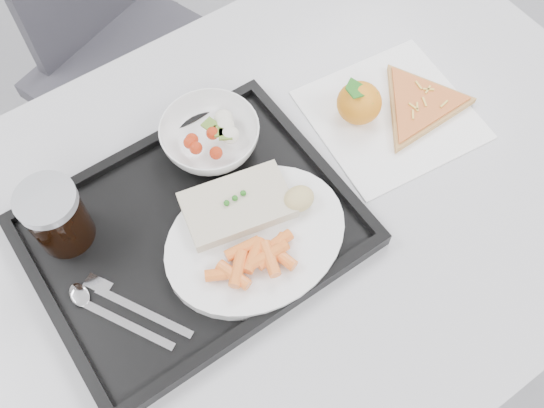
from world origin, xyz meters
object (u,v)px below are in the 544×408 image
(tangerine, at_px, (359,103))
(cola_glass, at_px, (56,216))
(table, at_px, (279,226))
(dinner_plate, at_px, (256,239))
(chair, at_px, (121,26))
(salad_bowl, at_px, (210,136))
(tray, at_px, (194,232))
(pizza_slice, at_px, (420,105))

(tangerine, bearing_deg, cola_glass, 172.31)
(table, relative_size, cola_glass, 11.11)
(dinner_plate, distance_m, cola_glass, 0.28)
(tangerine, bearing_deg, table, -162.31)
(chair, distance_m, cola_glass, 0.70)
(table, bearing_deg, tangerine, 17.69)
(chair, height_order, salad_bowl, chair)
(tray, bearing_deg, tangerine, 5.62)
(table, bearing_deg, cola_glass, 155.38)
(salad_bowl, bearing_deg, tangerine, -18.78)
(table, height_order, dinner_plate, dinner_plate)
(chair, distance_m, tangerine, 0.68)
(salad_bowl, bearing_deg, table, -78.21)
(salad_bowl, bearing_deg, pizza_slice, -21.02)
(dinner_plate, distance_m, tangerine, 0.28)
(tangerine, bearing_deg, dinner_plate, -159.55)
(table, distance_m, salad_bowl, 0.18)
(tray, xyz_separation_m, pizza_slice, (0.43, -0.01, 0.00))
(table, xyz_separation_m, salad_bowl, (-0.03, 0.14, 0.11))
(dinner_plate, xyz_separation_m, cola_glass, (-0.22, 0.16, 0.05))
(table, relative_size, tangerine, 15.22)
(tangerine, bearing_deg, tray, -174.38)
(tray, bearing_deg, pizza_slice, -1.85)
(table, distance_m, cola_glass, 0.34)
(dinner_plate, xyz_separation_m, pizza_slice, (0.36, 0.05, -0.01))
(chair, relative_size, tray, 2.07)
(tray, height_order, pizza_slice, tray)
(dinner_plate, bearing_deg, chair, 81.40)
(chair, xyz_separation_m, salad_bowl, (-0.07, -0.54, 0.25))
(tray, distance_m, cola_glass, 0.19)
(tray, height_order, dinner_plate, dinner_plate)
(cola_glass, relative_size, pizza_slice, 0.38)
(chair, height_order, tray, chair)
(chair, relative_size, pizza_slice, 3.31)
(tangerine, height_order, pizza_slice, tangerine)
(dinner_plate, distance_m, pizza_slice, 0.36)
(chair, xyz_separation_m, cola_glass, (-0.32, -0.55, 0.28))
(tray, bearing_deg, table, -13.52)
(table, relative_size, salad_bowl, 7.89)
(chair, bearing_deg, pizza_slice, -69.13)
(pizza_slice, bearing_deg, table, -176.57)
(tray, bearing_deg, dinner_plate, -46.12)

